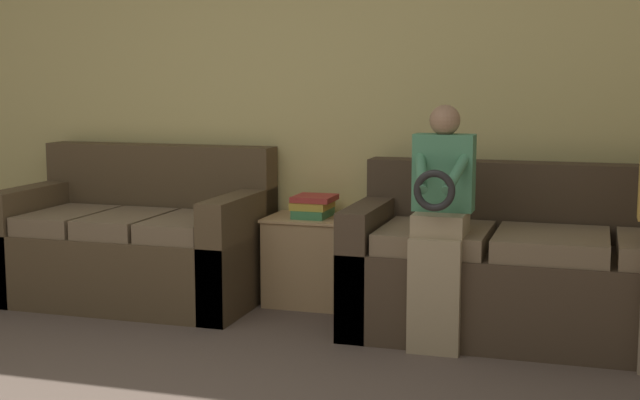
% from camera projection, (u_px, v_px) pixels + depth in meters
% --- Properties ---
extents(wall_back, '(7.97, 0.06, 2.55)m').
position_uv_depth(wall_back, '(302.00, 89.00, 5.46)').
color(wall_back, '#DBCC7F').
rests_on(wall_back, ground_plane).
extents(couch_main, '(2.09, 0.87, 0.88)m').
position_uv_depth(couch_main, '(552.00, 274.00, 4.63)').
color(couch_main, '#473828').
rests_on(couch_main, ground_plane).
extents(couch_side, '(1.52, 0.88, 0.92)m').
position_uv_depth(couch_side, '(139.00, 245.00, 5.42)').
color(couch_side, brown).
rests_on(couch_side, ground_plane).
extents(child_left_seated, '(0.31, 0.37, 1.21)m').
position_uv_depth(child_left_seated, '(440.00, 217.00, 4.41)').
color(child_left_seated, tan).
rests_on(child_left_seated, ground_plane).
extents(side_shelf, '(0.54, 0.42, 0.53)m').
position_uv_depth(side_shelf, '(313.00, 259.00, 5.31)').
color(side_shelf, tan).
rests_on(side_shelf, ground_plane).
extents(book_stack, '(0.24, 0.27, 0.13)m').
position_uv_depth(book_stack, '(313.00, 206.00, 5.26)').
color(book_stack, '#3D8451').
rests_on(book_stack, side_shelf).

